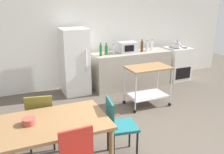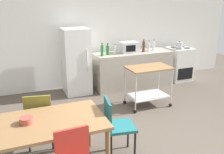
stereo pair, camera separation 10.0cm
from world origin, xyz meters
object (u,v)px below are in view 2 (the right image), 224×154
kitchen_cart (148,80)px  bottle_soda (108,50)px  bottle_wine (115,50)px  bottle_sparkling_water (102,50)px  chair_olive (39,116)px  kettle (179,45)px  stove_oven (179,64)px  microwave (129,47)px  refrigerator (76,61)px  bottle_soy_sauce (149,47)px  bottle_hot_sauce (144,47)px  bottle_sesame_oil (154,46)px  fruit_bowl (27,120)px  chair_teal (116,124)px  dining_table (45,127)px

kitchen_cart → bottle_soda: bearing=111.1°
bottle_wine → bottle_sparkling_water: bearing=-162.5°
chair_olive → kitchen_cart: (2.30, 0.75, 0.05)m
kitchen_cart → kettle: bearing=35.5°
kitchen_cart → kettle: kettle is taller
stove_oven → microwave: 1.65m
stove_oven → refrigerator: size_ratio=0.59×
kitchen_cart → bottle_wine: (-0.23, 1.23, 0.42)m
refrigerator → bottle_soy_sauce: refrigerator is taller
microwave → bottle_soy_sauce: bearing=-9.3°
bottle_sparkling_water → bottle_wine: (0.39, 0.12, -0.04)m
chair_olive → bottle_hot_sauce: 3.42m
refrigerator → bottle_sparkling_water: 0.67m
bottle_sesame_oil → fruit_bowl: size_ratio=1.65×
kitchen_cart → bottle_soy_sauce: bottle_soy_sauce is taller
stove_oven → chair_teal: bearing=-139.2°
bottle_soda → bottle_wine: (0.22, 0.05, -0.02)m
bottle_soda → kettle: size_ratio=1.16×
bottle_sesame_oil → fruit_bowl: (-3.36, -2.60, -0.22)m
bottle_soda → bottle_hot_sauce: (0.96, -0.03, 0.02)m
kitchen_cart → bottle_soda: bottle_soda is taller
kettle → chair_olive: bearing=-154.2°
chair_teal → bottle_wine: size_ratio=3.87×
dining_table → bottle_hot_sauce: bottle_hot_sauce is taller
kettle → stove_oven: bearing=39.7°
stove_oven → kettle: 0.57m
refrigerator → bottle_wine: size_ratio=6.75×
chair_teal → stove_oven: (3.03, 2.62, -0.07)m
kitchen_cart → microwave: microwave is taller
chair_olive → bottle_sparkling_water: bottle_sparkling_water is taller
dining_table → fruit_bowl: bearing=169.2°
refrigerator → kitchen_cart: refrigerator is taller
stove_oven → bottle_soy_sauce: size_ratio=3.39×
chair_teal → microwave: microwave is taller
bottle_hot_sauce → bottle_sesame_oil: bearing=14.3°
stove_oven → bottle_wine: 2.01m
dining_table → microwave: bearing=47.2°
microwave → bottle_sesame_oil: (0.71, -0.01, -0.02)m
dining_table → bottle_soy_sauce: bottle_soy_sauce is taller
refrigerator → bottle_hot_sauce: size_ratio=4.93×
microwave → fruit_bowl: microwave is taller
bottle_wine → bottle_soda: bearing=-166.4°
dining_table → bottle_sesame_oil: 4.13m
bottle_soy_sauce → refrigerator: bearing=175.6°
refrigerator → fruit_bowl: size_ratio=9.38×
bottle_sparkling_water → microwave: (0.77, 0.14, -0.00)m
chair_teal → bottle_sesame_oil: size_ratio=3.27×
chair_olive → chair_teal: 1.16m
bottle_soda → microwave: bottle_soda is taller
bottle_hot_sauce → kettle: bottle_hot_sauce is taller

